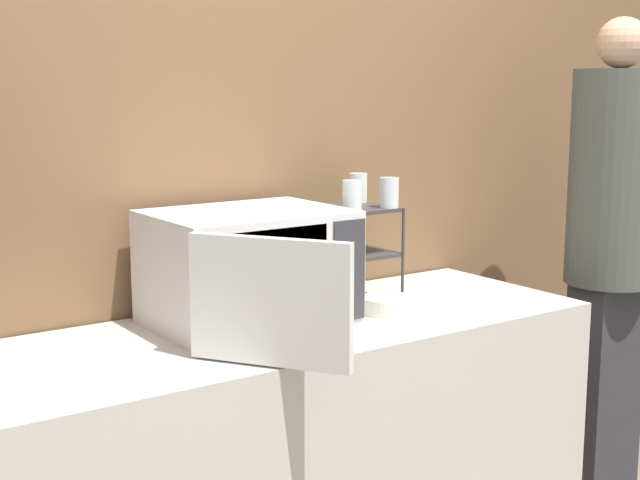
% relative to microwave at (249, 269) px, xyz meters
% --- Properties ---
extents(wall_back, '(8.00, 0.06, 2.60)m').
position_rel_microwave_xyz_m(wall_back, '(0.09, 0.31, 0.22)').
color(wall_back, brown).
rests_on(wall_back, ground_plane).
extents(counter, '(1.91, 0.68, 0.91)m').
position_rel_microwave_xyz_m(counter, '(0.09, -0.07, -0.62)').
color(counter, '#B7B2A8').
rests_on(counter, ground_plane).
extents(microwave, '(0.58, 0.80, 0.34)m').
position_rel_microwave_xyz_m(microwave, '(0.00, 0.00, 0.00)').
color(microwave, silver).
rests_on(microwave, counter).
extents(dish_rack, '(0.23, 0.25, 0.31)m').
position_rel_microwave_xyz_m(dish_rack, '(0.45, 0.09, 0.05)').
color(dish_rack, '#333333').
rests_on(dish_rack, counter).
extents(glass_front_left, '(0.06, 0.06, 0.10)m').
position_rel_microwave_xyz_m(glass_front_left, '(0.38, 0.00, 0.19)').
color(glass_front_left, silver).
rests_on(glass_front_left, dish_rack).
extents(glass_back_right, '(0.06, 0.06, 0.10)m').
position_rel_microwave_xyz_m(glass_back_right, '(0.53, 0.17, 0.19)').
color(glass_back_right, silver).
rests_on(glass_back_right, dish_rack).
extents(glass_front_right, '(0.06, 0.06, 0.10)m').
position_rel_microwave_xyz_m(glass_front_right, '(0.53, 0.00, 0.19)').
color(glass_front_right, silver).
rests_on(glass_front_right, dish_rack).
extents(bowl, '(0.16, 0.16, 0.05)m').
position_rel_microwave_xyz_m(bowl, '(0.42, -0.13, -0.14)').
color(bowl, silver).
rests_on(bowl, counter).
extents(person, '(0.33, 0.33, 1.85)m').
position_rel_microwave_xyz_m(person, '(1.42, -0.20, -0.03)').
color(person, '#2D2D33').
rests_on(person, ground_plane).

